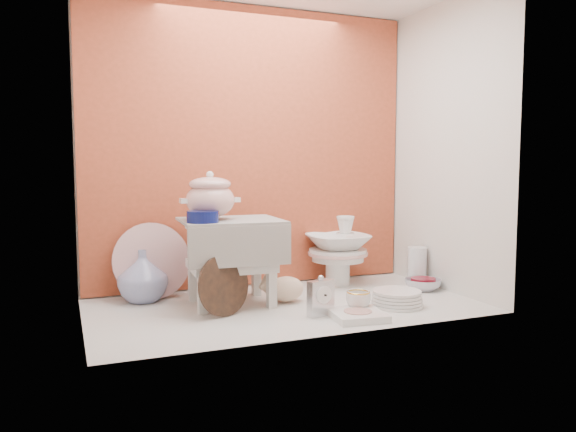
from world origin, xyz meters
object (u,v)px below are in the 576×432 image
step_stool (231,262)px  floral_platter (152,261)px  gold_rim_teacup (358,300)px  porcelain_tower (338,250)px  dinner_plate_stack (397,298)px  crystal_bowl (423,284)px  mantel_clock (321,296)px  plush_pig (286,289)px  soup_tureen (210,195)px  blue_white_vase (143,276)px

step_stool → floral_platter: 0.42m
gold_rim_teacup → porcelain_tower: size_ratio=0.28×
dinner_plate_stack → crystal_bowl: size_ratio=1.28×
mantel_clock → gold_rim_teacup: (0.18, -0.01, -0.03)m
plush_pig → porcelain_tower: 0.51m
floral_platter → gold_rim_teacup: floral_platter is taller
gold_rim_teacup → mantel_clock: bearing=177.7°
soup_tureen → plush_pig: (0.34, -0.09, -0.45)m
plush_pig → step_stool: bearing=-178.8°
floral_platter → gold_rim_teacup: bearing=-37.2°
step_stool → dinner_plate_stack: (0.71, -0.33, -0.16)m
blue_white_vase → porcelain_tower: 1.05m
gold_rim_teacup → floral_platter: bearing=142.8°
plush_pig → gold_rim_teacup: bearing=-34.3°
mantel_clock → porcelain_tower: porcelain_tower is taller
soup_tureen → porcelain_tower: 0.85m
mantel_clock → plush_pig: mantel_clock is taller
step_stool → plush_pig: 0.29m
mantel_clock → plush_pig: size_ratio=0.78×
step_stool → blue_white_vase: 0.44m
blue_white_vase → porcelain_tower: bearing=-0.3°
mantel_clock → dinner_plate_stack: (0.40, 0.02, -0.05)m
step_stool → floral_platter: size_ratio=1.21×
mantel_clock → porcelain_tower: bearing=43.7°
step_stool → plush_pig: bearing=-12.1°
blue_white_vase → crystal_bowl: blue_white_vase is taller
mantel_clock → dinner_plate_stack: 0.41m
plush_pig → crystal_bowl: size_ratio=1.20×
blue_white_vase → porcelain_tower: (1.05, -0.01, 0.06)m
soup_tureen → porcelain_tower: soup_tureen is taller
blue_white_vase → porcelain_tower: size_ratio=0.66×
plush_pig → crystal_bowl: (0.77, -0.02, -0.04)m
step_stool → porcelain_tower: bearing=19.9°
step_stool → mantel_clock: size_ratio=2.59×
gold_rim_teacup → crystal_bowl: bearing=26.2°
blue_white_vase → mantel_clock: blue_white_vase is taller
gold_rim_teacup → crystal_bowl: 0.60m
porcelain_tower → soup_tureen: bearing=-166.4°
step_stool → plush_pig: size_ratio=2.03×
gold_rim_teacup → soup_tureen: bearing=147.2°
dinner_plate_stack → porcelain_tower: size_ratio=0.64×
dinner_plate_stack → crystal_bowl: bearing=36.8°
soup_tureen → dinner_plate_stack: soup_tureen is taller
step_stool → mantel_clock: step_stool is taller
step_stool → soup_tureen: bearing=172.9°
floral_platter → blue_white_vase: 0.10m
floral_platter → plush_pig: bearing=-29.7°
soup_tureen → dinner_plate_stack: (0.80, -0.34, -0.48)m
plush_pig → dinner_plate_stack: plush_pig is taller
mantel_clock → crystal_bowl: size_ratio=0.94×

